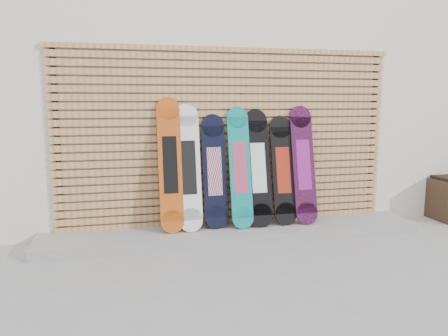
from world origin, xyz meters
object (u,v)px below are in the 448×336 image
Objects in this scene: snowboard_2 at (215,171)px; snowboard_0 at (170,165)px; snowboard_3 at (240,167)px; snowboard_4 at (258,168)px; snowboard_1 at (189,168)px; snowboard_5 at (283,170)px; snowboard_6 at (304,165)px.

snowboard_0 is at bearing -177.32° from snowboard_2.
snowboard_3 is 1.02× the size of snowboard_4.
snowboard_4 is (1.09, -0.01, -0.07)m from snowboard_0.
snowboard_1 is 1.05× the size of snowboard_4.
snowboard_5 is (1.41, 0.00, -0.11)m from snowboard_0.
snowboard_3 is at bearing -6.43° from snowboard_2.
snowboard_6 is at bearing -0.25° from snowboard_3.
snowboard_2 is 1.02× the size of snowboard_5.
snowboard_3 reaches higher than snowboard_2.
snowboard_4 is (0.55, -0.03, 0.03)m from snowboard_2.
snowboard_2 is at bearing 178.06° from snowboard_6.
snowboard_2 is at bearing 2.68° from snowboard_0.
snowboard_2 is 0.87m from snowboard_5.
snowboard_1 is at bearing -0.05° from snowboard_0.
snowboard_0 reaches higher than snowboard_4.
snowboard_5 is 0.28m from snowboard_6.
snowboard_0 is 1.07× the size of snowboard_6.
snowboard_4 is (0.87, -0.01, -0.03)m from snowboard_1.
snowboard_0 is 1.09m from snowboard_4.
snowboard_4 is at bearing -0.35° from snowboard_0.
snowboard_3 is at bearing -178.86° from snowboard_5.
snowboard_2 is 0.55m from snowboard_4.
snowboard_0 reaches higher than snowboard_5.
snowboard_6 reaches higher than snowboard_4.
snowboard_4 is (0.24, 0.00, -0.02)m from snowboard_3.
snowboard_5 is at bearing 1.43° from snowboard_4.
snowboard_2 is 1.14m from snowboard_6.
snowboard_3 is (0.85, -0.01, -0.06)m from snowboard_0.
snowboard_4 is at bearing -3.34° from snowboard_2.
snowboard_6 is (1.68, -0.01, -0.05)m from snowboard_0.
snowboard_2 reaches higher than snowboard_5.
snowboard_1 is at bearing 179.48° from snowboard_6.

